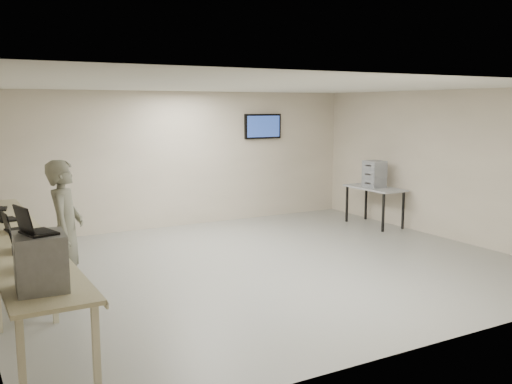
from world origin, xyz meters
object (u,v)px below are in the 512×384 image
workbench (15,240)px  equipment_box (41,262)px  side_table (375,191)px  soldier (66,231)px

workbench → equipment_box: (-0.06, -2.43, 0.32)m
side_table → equipment_box: bearing=-151.5°
equipment_box → soldier: bearing=77.6°
workbench → side_table: (7.19, 1.51, -0.09)m
equipment_box → side_table: bearing=32.2°
soldier → equipment_box: bearing=-171.4°
workbench → equipment_box: size_ratio=11.98×
equipment_box → side_table: 8.26m
soldier → side_table: soldier is taller
equipment_box → side_table: size_ratio=0.37×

